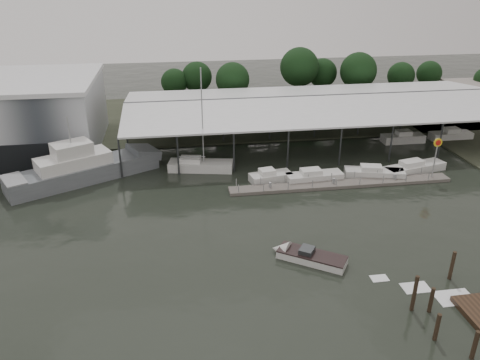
{
  "coord_description": "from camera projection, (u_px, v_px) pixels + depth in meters",
  "views": [
    {
      "loc": [
        -5.37,
        -40.04,
        24.33
      ],
      "look_at": [
        2.01,
        8.07,
        2.5
      ],
      "focal_mm": 35.0,
      "sensor_mm": 36.0,
      "label": 1
    }
  ],
  "objects": [
    {
      "name": "storage_warehouse",
      "position": [
        13.0,
        114.0,
        67.78
      ],
      "size": [
        24.5,
        20.5,
        10.5
      ],
      "color": "#AFB4BA",
      "rests_on": "ground"
    },
    {
      "name": "horizon_tree_line",
      "position": [
        312.0,
        74.0,
        90.19
      ],
      "size": [
        67.05,
        11.46,
        11.16
      ],
      "color": "black",
      "rests_on": "ground"
    },
    {
      "name": "speedboat_underway",
      "position": [
        306.0,
        256.0,
        42.93
      ],
      "size": [
        15.68,
        11.12,
        2.0
      ],
      "rotation": [
        0.0,
        0.0,
        2.54
      ],
      "color": "silver",
      "rests_on": "ground"
    },
    {
      "name": "shell_fuel_sign",
      "position": [
        437.0,
        151.0,
        57.96
      ],
      "size": [
        1.1,
        0.18,
        5.55
      ],
      "color": "#919497",
      "rests_on": "ground"
    },
    {
      "name": "moored_cruiser_0",
      "position": [
        270.0,
        177.0,
        58.91
      ],
      "size": [
        5.62,
        3.13,
        1.7
      ],
      "rotation": [
        0.0,
        0.0,
        0.18
      ],
      "color": "silver",
      "rests_on": "ground"
    },
    {
      "name": "covered_boat_shed",
      "position": [
        317.0,
        100.0,
        71.91
      ],
      "size": [
        58.24,
        24.0,
        6.96
      ],
      "color": "white",
      "rests_on": "ground"
    },
    {
      "name": "moored_cruiser_2",
      "position": [
        374.0,
        173.0,
        60.0
      ],
      "size": [
        7.8,
        4.0,
        1.7
      ],
      "rotation": [
        0.0,
        0.0,
        -0.25
      ],
      "color": "silver",
      "rests_on": "ground"
    },
    {
      "name": "moored_cruiser_3",
      "position": [
        414.0,
        168.0,
        61.59
      ],
      "size": [
        9.01,
        4.24,
        1.7
      ],
      "rotation": [
        0.0,
        0.0,
        0.24
      ],
      "color": "silver",
      "rests_on": "ground"
    },
    {
      "name": "moored_cruiser_1",
      "position": [
        314.0,
        177.0,
        58.93
      ],
      "size": [
        7.3,
        2.66,
        1.7
      ],
      "rotation": [
        0.0,
        0.0,
        0.06
      ],
      "color": "silver",
      "rests_on": "ground"
    },
    {
      "name": "land_strip_far",
      "position": [
        201.0,
        117.0,
        84.65
      ],
      "size": [
        140.0,
        30.0,
        0.3
      ],
      "color": "#373B2C",
      "rests_on": "ground"
    },
    {
      "name": "ground",
      "position": [
        232.0,
        237.0,
        46.81
      ],
      "size": [
        200.0,
        200.0,
        0.0
      ],
      "primitive_type": "plane",
      "color": "black",
      "rests_on": "ground"
    },
    {
      "name": "mooring_pilings",
      "position": [
        450.0,
        312.0,
        34.99
      ],
      "size": [
        5.51,
        9.18,
        3.79
      ],
      "color": "#332619",
      "rests_on": "ground"
    },
    {
      "name": "white_sailboat",
      "position": [
        200.0,
        165.0,
        62.19
      ],
      "size": [
        8.81,
        4.24,
        13.78
      ],
      "rotation": [
        0.0,
        0.0,
        -0.2
      ],
      "color": "silver",
      "rests_on": "ground"
    },
    {
      "name": "grey_trawler",
      "position": [
        85.0,
        168.0,
        59.03
      ],
      "size": [
        19.15,
        12.97,
        8.84
      ],
      "rotation": [
        0.0,
        0.0,
        0.49
      ],
      "color": "slate",
      "rests_on": "ground"
    },
    {
      "name": "floating_dock",
      "position": [
        341.0,
        184.0,
        57.83
      ],
      "size": [
        28.0,
        2.0,
        1.4
      ],
      "color": "#615D55",
      "rests_on": "ground"
    }
  ]
}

